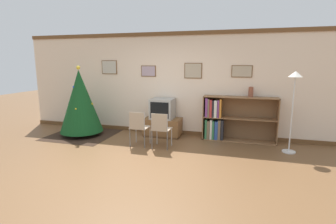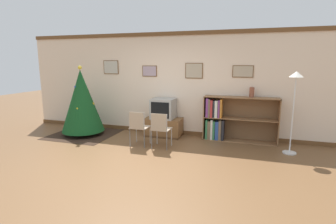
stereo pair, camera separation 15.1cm
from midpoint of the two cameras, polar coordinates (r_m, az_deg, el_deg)
ground_plane at (r=5.26m, az=-7.24°, el=-10.78°), size 24.00×24.00×0.00m
wall_back at (r=7.05m, az=-0.15°, el=6.13°), size 8.62×0.11×2.70m
area_rug at (r=7.46m, az=-18.68°, el=-4.73°), size 1.65×1.58×0.01m
christmas_tree at (r=7.28m, az=-19.11°, el=2.24°), size 1.11×1.11×1.83m
tv_console at (r=6.94m, az=-1.80°, el=-3.29°), size 0.96×0.55×0.47m
television at (r=6.83m, az=-1.83°, el=0.75°), size 0.59×0.54×0.52m
folding_chair_left at (r=6.07m, az=-7.15°, el=-3.15°), size 0.40×0.40×0.82m
folding_chair_right at (r=5.88m, az=-2.34°, el=-3.53°), size 0.40×0.40×0.82m
bookshelf at (r=6.67m, az=11.79°, el=-1.59°), size 1.77×0.36×1.10m
vase at (r=6.59m, az=16.96°, el=4.22°), size 0.11×0.11×0.24m
standing_lamp at (r=6.03m, az=25.11°, el=4.20°), size 0.28×0.28×1.75m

